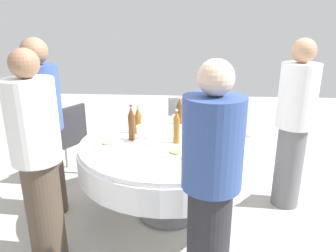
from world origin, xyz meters
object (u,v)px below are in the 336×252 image
Objects in this scene: chair_far at (186,123)px; plate_left at (175,153)px; person_right at (38,159)px; bottle_amber_mid at (177,128)px; bottle_brown_east at (179,112)px; chair_rear at (66,136)px; bottle_brown_north at (131,124)px; person_north at (294,123)px; bottle_green_right at (220,122)px; wine_glass_east at (175,119)px; person_mid at (211,191)px; wine_glass_far at (153,128)px; wine_glass_right at (140,130)px; bottle_amber_near at (138,121)px; bottle_amber_far at (207,146)px; person_near at (44,127)px; wine_glass_rear at (158,135)px; dining_table at (168,156)px; bottle_amber_rear at (218,129)px; plate_inner at (108,144)px; wine_glass_left at (237,140)px.

plate_left is at bearing -85.73° from chair_far.
bottle_amber_mid is at bearing -93.87° from person_right.
bottle_brown_east is 0.32× the size of chair_rear.
person_north is (-1.48, -0.25, -0.04)m from bottle_brown_north.
bottle_brown_east is (0.38, -0.32, -0.00)m from bottle_green_right.
person_north reaches higher than person_right.
bottle_green_right is 0.32× the size of chair_far.
person_mid reaches higher than wine_glass_east.
person_mid is at bearing 113.51° from wine_glass_far.
wine_glass_right is 0.87m from person_right.
bottle_amber_near is 0.90× the size of bottle_amber_mid.
bottle_amber_near is 0.98× the size of bottle_brown_east.
bottle_amber_far is 1.47m from person_near.
wine_glass_east is 1.10× the size of wine_glass_rear.
bottle_brown_north is 0.11m from wine_glass_right.
wine_glass_east is 1.20m from person_near.
person_mid is at bearing 122.38° from bottle_brown_north.
bottle_amber_far is 0.16× the size of person_mid.
person_mid reaches higher than bottle_amber_far.
person_right is (0.73, 0.70, -0.02)m from wine_glass_far.
bottle_green_right is at bearing -149.69° from bottle_amber_mid.
dining_table is 1.11m from person_right.
bottle_green_right is 1.20× the size of bottle_amber_rear.
person_mid is (-0.55, 0.95, -0.03)m from wine_glass_right.
plate_inner is (0.50, 0.13, 0.16)m from dining_table.
bottle_green_right is 0.18× the size of person_right.
person_north is at bearing -166.66° from plate_inner.
chair_rear is (0.90, -0.46, -0.35)m from bottle_amber_near.
bottle_green_right reaches higher than chair_far.
bottle_green_right is 0.70m from person_north.
wine_glass_east is at bearing -75.30° from person_near.
wine_glass_far is 0.41m from plate_left.
person_near reaches higher than bottle_amber_near.
wine_glass_rear is 1.37m from chair_far.
bottle_amber_mid is 1.12m from person_north.
wine_glass_east is 1.33m from person_mid.
dining_table is 10.22× the size of wine_glass_far.
chair_far is (0.32, -1.01, -0.35)m from bottle_green_right.
wine_glass_far is at bearing -57.76° from plate_left.
chair_rear is at bearing -20.12° from bottle_amber_rear.
person_right reaches higher than bottle_green_right.
wine_glass_rear is at bearing -10.13° from wine_glass_left.
plate_inner is 0.15× the size of person_north.
bottle_amber_mid is 2.01× the size of wine_glass_east.
bottle_amber_far is 0.46m from bottle_amber_rear.
chair_rear is at bearing -15.35° from wine_glass_east.
plate_inner is at bearing -64.03° from person_mid.
chair_far is (1.02, -0.94, -0.33)m from person_north.
chair_far is (-0.43, -1.01, -0.35)m from bottle_amber_near.
wine_glass_left reaches higher than wine_glass_east.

